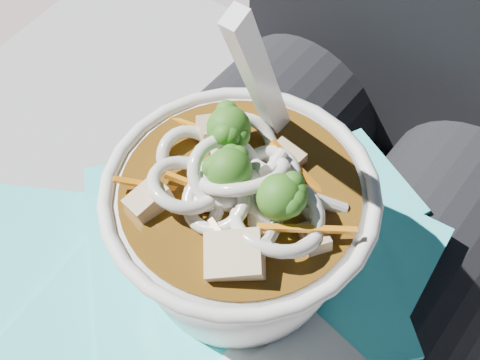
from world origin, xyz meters
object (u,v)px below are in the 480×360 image
Objects in this scene: stone_ledge at (312,335)px; udon_bowl at (240,221)px; lap at (244,314)px; person_body at (309,227)px; plastic_bag at (216,283)px.

stone_ledge is 0.50m from udon_bowl.
lap is (0.00, -0.15, 0.32)m from stone_ledge.
person_body is 0.14m from plastic_bag.
plastic_bag is (-0.01, -0.03, 0.09)m from lap.
stone_ledge is at bearing 90.00° from lap.
person_body is at bearing 91.39° from udon_bowl.
plastic_bag is (-0.01, -0.18, 0.41)m from stone_ledge.
lap is at bearing 78.78° from plastic_bag.
stone_ledge is 2.74× the size of plastic_bag.
stone_ledge is at bearing 90.00° from person_body.
person_body reaches higher than lap.
plastic_bag is 0.07m from udon_bowl.
lap is at bearing 105.46° from udon_bowl.
stone_ledge is 0.44m from plastic_bag.
lap is 0.09m from person_body.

